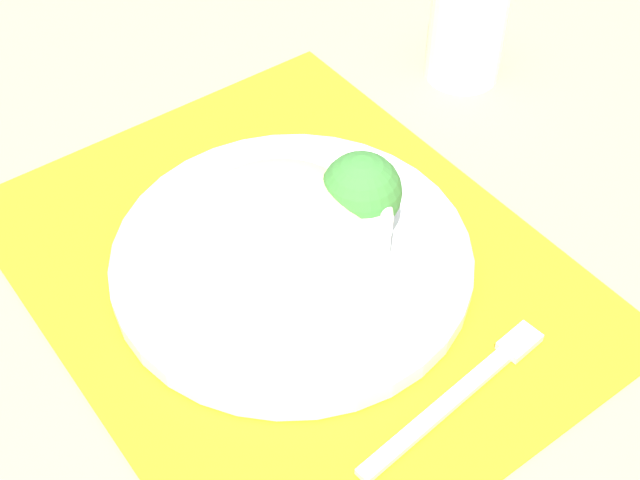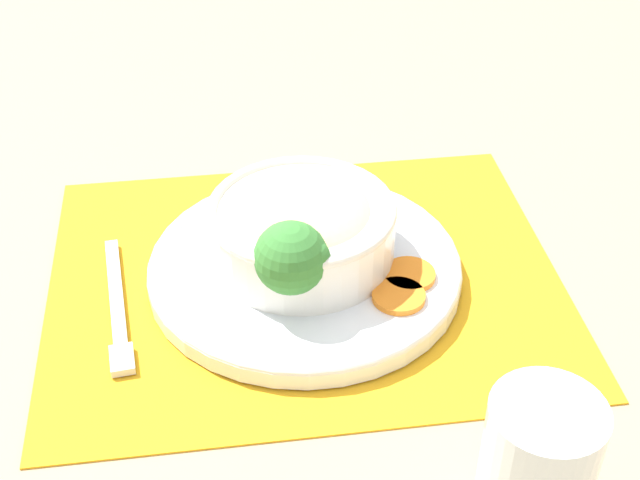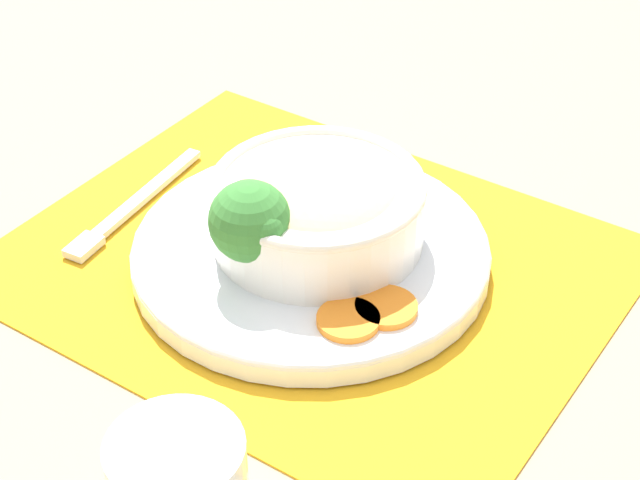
{
  "view_description": "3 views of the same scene",
  "coord_description": "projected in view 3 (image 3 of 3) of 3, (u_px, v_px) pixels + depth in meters",
  "views": [
    {
      "loc": [
        0.37,
        -0.3,
        0.55
      ],
      "look_at": [
        0.02,
        0.02,
        0.04
      ],
      "focal_mm": 50.0,
      "sensor_mm": 36.0,
      "label": 1
    },
    {
      "loc": [
        0.13,
        0.63,
        0.54
      ],
      "look_at": [
        -0.01,
        0.01,
        0.05
      ],
      "focal_mm": 50.0,
      "sensor_mm": 36.0,
      "label": 2
    },
    {
      "loc": [
        -0.34,
        0.6,
        0.54
      ],
      "look_at": [
        -0.02,
        0.02,
        0.04
      ],
      "focal_mm": 60.0,
      "sensor_mm": 36.0,
      "label": 3
    }
  ],
  "objects": [
    {
      "name": "broccoli_floret",
      "position": [
        250.0,
        222.0,
        0.81
      ],
      "size": [
        0.06,
        0.06,
        0.08
      ],
      "color": "#759E51",
      "rests_on": "plate"
    },
    {
      "name": "plate",
      "position": [
        311.0,
        251.0,
        0.87
      ],
      "size": [
        0.29,
        0.29,
        0.02
      ],
      "color": "silver",
      "rests_on": "placemat"
    },
    {
      "name": "carrot_slice_near",
      "position": [
        348.0,
        320.0,
        0.79
      ],
      "size": [
        0.05,
        0.05,
        0.01
      ],
      "color": "orange",
      "rests_on": "plate"
    },
    {
      "name": "placemat",
      "position": [
        311.0,
        264.0,
        0.88
      ],
      "size": [
        0.51,
        0.42,
        0.0
      ],
      "color": "orange",
      "rests_on": "ground_plane"
    },
    {
      "name": "carrot_slice_middle",
      "position": [
        386.0,
        307.0,
        0.8
      ],
      "size": [
        0.05,
        0.05,
        0.01
      ],
      "color": "orange",
      "rests_on": "plate"
    },
    {
      "name": "bowl",
      "position": [
        321.0,
        206.0,
        0.85
      ],
      "size": [
        0.17,
        0.17,
        0.07
      ],
      "color": "silver",
      "rests_on": "plate"
    },
    {
      "name": "fork",
      "position": [
        125.0,
        212.0,
        0.93
      ],
      "size": [
        0.02,
        0.18,
        0.01
      ],
      "rotation": [
        0.0,
        0.0,
        0.01
      ],
      "color": "silver",
      "rests_on": "placemat"
    },
    {
      "name": "ground_plane",
      "position": [
        311.0,
        266.0,
        0.88
      ],
      "size": [
        4.0,
        4.0,
        0.0
      ],
      "primitive_type": "plane",
      "color": "tan"
    }
  ]
}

